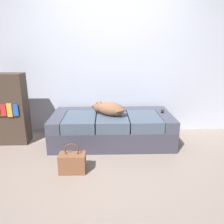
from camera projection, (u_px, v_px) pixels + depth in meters
name	position (u px, v px, depth m)	size (l,w,h in m)	color
ground_plane	(114.00, 175.00, 2.63)	(10.00, 10.00, 0.00)	gray
back_wall	(111.00, 51.00, 3.72)	(6.40, 0.10, 2.80)	silver
couch	(112.00, 128.00, 3.50)	(1.86, 0.91, 0.46)	#403E4D
dog_tan	(109.00, 109.00, 3.37)	(0.57, 0.44, 0.20)	#8C5E42
tv_remote	(162.00, 111.00, 3.55)	(0.04, 0.15, 0.02)	black
handbag	(72.00, 162.00, 2.67)	(0.32, 0.18, 0.38)	brown
bookshelf	(8.00, 109.00, 3.40)	(0.56, 0.30, 1.10)	#45372B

